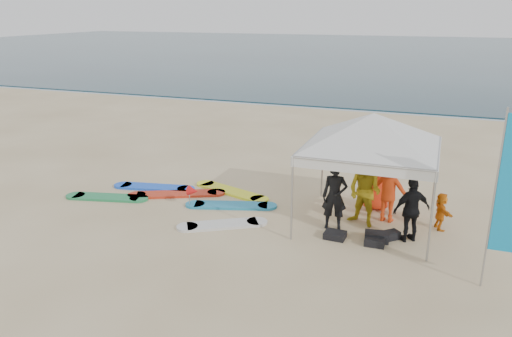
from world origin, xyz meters
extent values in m
plane|color=beige|center=(0.00, 0.00, 0.00)|extent=(120.00, 120.00, 0.00)
cube|color=#0C2633|center=(0.00, 60.00, 0.04)|extent=(160.00, 84.00, 0.08)
cube|color=silver|center=(0.00, 18.20, 0.00)|extent=(160.00, 1.20, 0.01)
imported|color=black|center=(2.42, 2.17, 0.85)|extent=(0.67, 0.49, 1.71)
imported|color=gold|center=(3.09, 2.63, 0.91)|extent=(1.08, 0.98, 1.82)
imported|color=#EA3F14|center=(3.64, 3.13, 0.88)|extent=(1.22, 0.81, 1.76)
imported|color=black|center=(4.27, 2.09, 0.79)|extent=(0.98, 0.83, 1.57)
imported|color=red|center=(3.24, 3.84, 0.93)|extent=(1.06, 0.87, 1.86)
imported|color=orange|center=(4.94, 3.05, 0.48)|extent=(0.57, 0.93, 0.96)
cylinder|color=#A5A5A8|center=(1.61, 4.28, 1.04)|extent=(0.05, 0.05, 2.07)
cylinder|color=#A5A5A8|center=(4.72, 4.28, 1.04)|extent=(0.05, 0.05, 2.07)
cylinder|color=#A5A5A8|center=(1.61, 1.17, 1.04)|extent=(0.05, 0.05, 2.07)
cylinder|color=#A5A5A8|center=(4.72, 1.17, 1.04)|extent=(0.05, 0.05, 2.07)
cube|color=white|center=(3.16, 1.17, 1.95)|extent=(3.21, 0.02, 0.24)
cube|color=white|center=(3.16, 4.28, 1.95)|extent=(3.21, 0.02, 0.24)
cube|color=white|center=(1.61, 2.72, 1.95)|extent=(0.02, 3.21, 0.24)
cube|color=white|center=(4.72, 2.72, 1.95)|extent=(0.02, 3.21, 0.24)
pyramid|color=white|center=(3.16, 2.72, 2.90)|extent=(4.39, 4.39, 0.83)
cylinder|color=#A5A5A8|center=(5.78, 0.45, 1.81)|extent=(0.04, 0.04, 3.61)
cylinder|color=#A5A5A8|center=(-1.63, 2.14, 0.30)|extent=(0.02, 0.02, 0.60)
cone|color=red|center=(-1.51, 2.14, 0.50)|extent=(0.28, 0.28, 0.28)
cube|color=black|center=(3.55, 1.79, 0.11)|extent=(0.60, 0.43, 0.22)
cube|color=black|center=(3.54, 1.53, 0.09)|extent=(0.47, 0.31, 0.18)
cube|color=black|center=(2.59, 1.60, 0.08)|extent=(0.52, 0.43, 0.16)
cube|color=black|center=(3.87, 2.03, 0.10)|extent=(0.44, 0.44, 0.20)
cube|color=teal|center=(-0.56, 2.59, 0.04)|extent=(2.10, 1.12, 0.07)
cube|color=yellow|center=(-1.01, 3.63, 0.04)|extent=(2.23, 1.19, 0.07)
cube|color=blue|center=(-3.39, 3.13, 0.04)|extent=(2.11, 0.91, 0.07)
cube|color=red|center=(-2.43, 2.85, 0.04)|extent=(2.35, 1.51, 0.07)
cube|color=silver|center=(-0.25, 1.30, 0.04)|extent=(1.81, 1.39, 0.07)
cube|color=#23834B|center=(-4.22, 1.90, 0.04)|extent=(2.01, 0.97, 0.07)
camera|label=1|loc=(4.65, -9.34, 5.26)|focal=35.00mm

